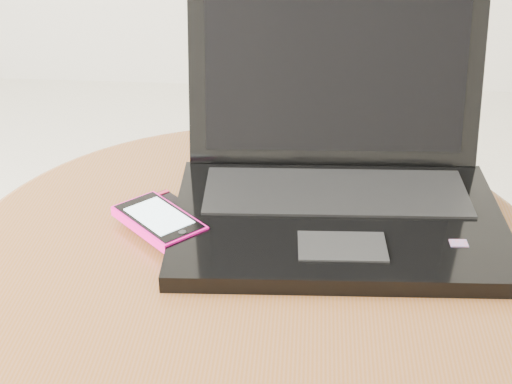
{
  "coord_description": "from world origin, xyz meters",
  "views": [
    {
      "loc": [
        -0.05,
        -0.64,
        1.01
      ],
      "look_at": [
        -0.11,
        0.11,
        0.6
      ],
      "focal_mm": 55.45,
      "sensor_mm": 36.0,
      "label": 1
    }
  ],
  "objects": [
    {
      "name": "laptop",
      "position": [
        -0.01,
        0.19,
        0.58
      ],
      "size": [
        0.39,
        0.33,
        0.25
      ],
      "color": "black",
      "rests_on": "table"
    },
    {
      "name": "table",
      "position": [
        -0.11,
        0.1,
        0.42
      ],
      "size": [
        0.68,
        0.68,
        0.54
      ],
      "color": "#4D2C13",
      "rests_on": "ground"
    },
    {
      "name": "phone_black",
      "position": [
        -0.21,
        0.14,
        0.54
      ],
      "size": [
        0.12,
        0.12,
        0.01
      ],
      "color": "black",
      "rests_on": "table"
    },
    {
      "name": "phone_pink",
      "position": [
        -0.22,
        0.12,
        0.55
      ],
      "size": [
        0.12,
        0.12,
        0.01
      ],
      "color": "#EA0B8A",
      "rests_on": "phone_black"
    }
  ]
}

